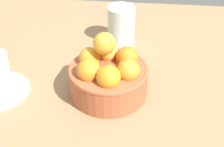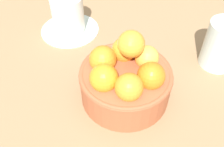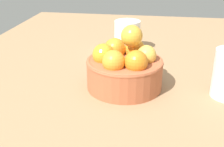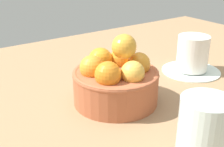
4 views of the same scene
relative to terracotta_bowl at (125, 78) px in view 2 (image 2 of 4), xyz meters
The scene contains 4 objects.
ground_plane 6.33cm from the terracotta_bowl, 142.49° to the right, with size 140.69×92.87×3.35cm, color #997551.
terracotta_bowl is the anchor object (origin of this frame).
coffee_cup 23.64cm from the terracotta_bowl, ahead, with size 13.71×13.71×8.76cm.
water_glass 21.19cm from the terracotta_bowl, 92.29° to the right, with size 6.97×6.97×9.77cm, color silver.
Camera 2 is at (-25.98, 15.74, 37.30)cm, focal length 41.21 mm.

